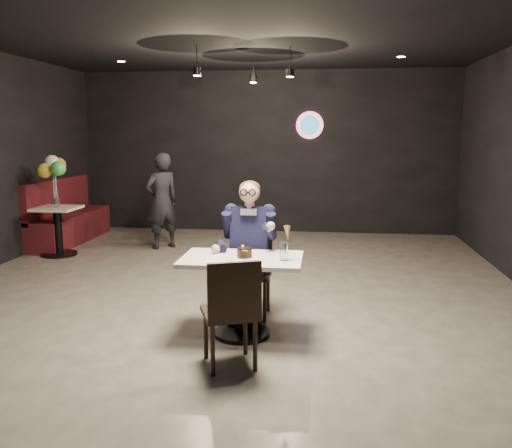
# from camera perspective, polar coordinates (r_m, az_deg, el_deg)

# --- Properties ---
(floor) EXTENTS (9.00, 9.00, 0.00)m
(floor) POSITION_cam_1_polar(r_m,az_deg,el_deg) (6.08, -3.51, -8.35)
(floor) COLOR gray
(floor) RESTS_ON ground
(wall_sign) EXTENTS (0.50, 0.06, 0.50)m
(wall_sign) POSITION_cam_1_polar(r_m,az_deg,el_deg) (10.16, 5.68, 10.31)
(wall_sign) COLOR pink
(wall_sign) RESTS_ON floor
(pendant_lights) EXTENTS (1.40, 1.20, 0.36)m
(pendant_lights) POSITION_cam_1_polar(r_m,az_deg,el_deg) (7.82, -0.89, 17.02)
(pendant_lights) COLOR black
(pendant_lights) RESTS_ON floor
(main_table) EXTENTS (1.10, 0.70, 0.75)m
(main_table) POSITION_cam_1_polar(r_m,az_deg,el_deg) (5.06, -1.49, -7.65)
(main_table) COLOR white
(main_table) RESTS_ON floor
(chair_far) EXTENTS (0.42, 0.46, 0.92)m
(chair_far) POSITION_cam_1_polar(r_m,az_deg,el_deg) (5.56, -0.64, -5.14)
(chair_far) COLOR black
(chair_far) RESTS_ON floor
(chair_near) EXTENTS (0.56, 0.58, 0.92)m
(chair_near) POSITION_cam_1_polar(r_m,az_deg,el_deg) (4.42, -2.80, -9.10)
(chair_near) COLOR black
(chair_near) RESTS_ON floor
(seated_man) EXTENTS (0.60, 0.80, 1.44)m
(seated_man) POSITION_cam_1_polar(r_m,az_deg,el_deg) (5.50, -0.64, -2.52)
(seated_man) COLOR black
(seated_man) RESTS_ON floor
(dessert_plate) EXTENTS (0.23, 0.23, 0.01)m
(dessert_plate) POSITION_cam_1_polar(r_m,az_deg,el_deg) (4.85, -1.35, -3.74)
(dessert_plate) COLOR white
(dessert_plate) RESTS_ON main_table
(cake_slice) EXTENTS (0.14, 0.13, 0.08)m
(cake_slice) POSITION_cam_1_polar(r_m,az_deg,el_deg) (4.89, -1.23, -3.07)
(cake_slice) COLOR black
(cake_slice) RESTS_ON dessert_plate
(mint_leaf) EXTENTS (0.06, 0.04, 0.01)m
(mint_leaf) POSITION_cam_1_polar(r_m,az_deg,el_deg) (4.80, -1.15, -2.83)
(mint_leaf) COLOR #2A8038
(mint_leaf) RESTS_ON cake_slice
(sundae_glass) EXTENTS (0.07, 0.07, 0.16)m
(sundae_glass) POSITION_cam_1_polar(r_m,az_deg,el_deg) (4.84, 2.94, -2.87)
(sundae_glass) COLOR silver
(sundae_glass) RESTS_ON main_table
(wafer_cone) EXTENTS (0.08, 0.08, 0.13)m
(wafer_cone) POSITION_cam_1_polar(r_m,az_deg,el_deg) (4.81, 3.34, -0.95)
(wafer_cone) COLOR #B28649
(wafer_cone) RESTS_ON sundae_glass
(booth_bench) EXTENTS (0.54, 2.17, 1.08)m
(booth_bench) POSITION_cam_1_polar(r_m,az_deg,el_deg) (9.83, -19.06, 1.32)
(booth_bench) COLOR #440E11
(booth_bench) RESTS_ON floor
(side_table) EXTENTS (0.61, 0.61, 0.77)m
(side_table) POSITION_cam_1_polar(r_m,az_deg,el_deg) (8.84, -20.10, -0.67)
(side_table) COLOR white
(side_table) RESTS_ON floor
(balloon_vase) EXTENTS (0.10, 0.10, 0.15)m
(balloon_vase) POSITION_cam_1_polar(r_m,az_deg,el_deg) (8.78, -20.27, 2.17)
(balloon_vase) COLOR silver
(balloon_vase) RESTS_ON side_table
(balloon_bunch) EXTENTS (0.40, 0.40, 0.67)m
(balloon_bunch) POSITION_cam_1_polar(r_m,az_deg,el_deg) (8.74, -20.43, 4.83)
(balloon_bunch) COLOR gold
(balloon_bunch) RESTS_ON balloon_vase
(passerby) EXTENTS (0.67, 0.66, 1.55)m
(passerby) POSITION_cam_1_polar(r_m,az_deg,el_deg) (8.90, -9.87, 2.40)
(passerby) COLOR black
(passerby) RESTS_ON floor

